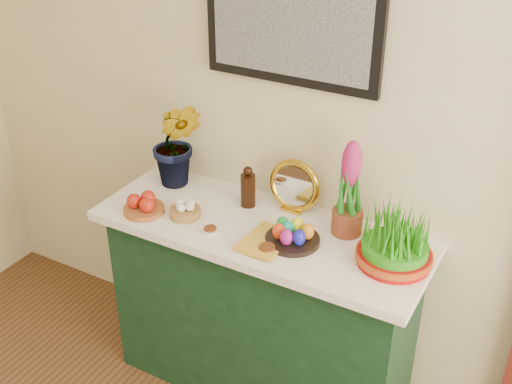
{
  "coord_description": "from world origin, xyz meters",
  "views": [
    {
      "loc": [
        0.85,
        0.05,
        2.31
      ],
      "look_at": [
        -0.22,
        1.95,
        1.07
      ],
      "focal_mm": 45.0,
      "sensor_mm": 36.0,
      "label": 1
    }
  ],
  "objects_px": {
    "hyacinth_green": "(176,130)",
    "book": "(248,234)",
    "mirror": "(294,186)",
    "wheatgrass_sabzeh": "(396,240)",
    "sideboard": "(261,313)"
  },
  "relations": [
    {
      "from": "mirror",
      "to": "hyacinth_green",
      "type": "bearing_deg",
      "value": -174.53
    },
    {
      "from": "mirror",
      "to": "wheatgrass_sabzeh",
      "type": "relative_size",
      "value": 0.82
    },
    {
      "from": "book",
      "to": "hyacinth_green",
      "type": "bearing_deg",
      "value": 158.08
    },
    {
      "from": "mirror",
      "to": "book",
      "type": "distance_m",
      "value": 0.31
    },
    {
      "from": "book",
      "to": "wheatgrass_sabzeh",
      "type": "relative_size",
      "value": 0.78
    },
    {
      "from": "sideboard",
      "to": "mirror",
      "type": "xyz_separation_m",
      "value": [
        0.06,
        0.17,
        0.58
      ]
    },
    {
      "from": "sideboard",
      "to": "book",
      "type": "xyz_separation_m",
      "value": [
        -0.0,
        -0.11,
        0.48
      ]
    },
    {
      "from": "hyacinth_green",
      "to": "wheatgrass_sabzeh",
      "type": "bearing_deg",
      "value": -24.7
    },
    {
      "from": "sideboard",
      "to": "mirror",
      "type": "distance_m",
      "value": 0.61
    },
    {
      "from": "hyacinth_green",
      "to": "mirror",
      "type": "relative_size",
      "value": 2.32
    },
    {
      "from": "hyacinth_green",
      "to": "book",
      "type": "distance_m",
      "value": 0.6
    },
    {
      "from": "mirror",
      "to": "book",
      "type": "height_order",
      "value": "mirror"
    },
    {
      "from": "sideboard",
      "to": "hyacinth_green",
      "type": "distance_m",
      "value": 0.9
    },
    {
      "from": "book",
      "to": "mirror",
      "type": "bearing_deg",
      "value": 80.79
    },
    {
      "from": "hyacinth_green",
      "to": "wheatgrass_sabzeh",
      "type": "height_order",
      "value": "hyacinth_green"
    }
  ]
}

